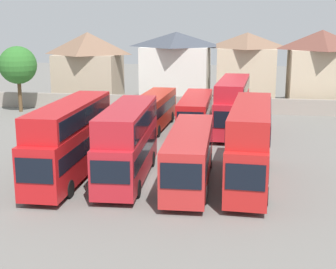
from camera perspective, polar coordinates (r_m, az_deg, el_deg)
ground at (r=50.00m, az=2.73°, el=1.07°), size 140.00×140.00×0.00m
depot_boundary_wall at (r=57.20m, az=3.59°, el=3.50°), size 56.00×0.50×1.80m
bus_1 at (r=33.34m, az=-11.27°, el=-0.21°), size 2.70×11.97×5.11m
bus_2 at (r=32.44m, az=-4.70°, el=-0.54°), size 3.14×10.72×4.93m
bus_3 at (r=31.75m, az=2.53°, el=-2.24°), size 2.95×11.58×3.53m
bus_4 at (r=31.92m, az=9.55°, el=-0.65°), size 2.91×11.93×5.19m
bus_5 at (r=48.06m, az=-1.66°, el=2.93°), size 2.80×11.21×3.36m
bus_6 at (r=47.49m, az=3.24°, el=2.75°), size 2.85×11.44×3.30m
bus_7 at (r=46.73m, az=7.51°, el=3.67°), size 3.07×11.34×5.04m
house_terrace_left at (r=66.23m, az=-9.23°, el=7.87°), size 8.44×6.85×8.95m
house_terrace_centre at (r=63.44m, az=0.96°, el=7.83°), size 8.72×7.59×9.03m
house_terrace_right at (r=62.96m, az=9.10°, el=7.61°), size 7.45×6.43×8.98m
house_terrace_far_right at (r=62.20m, az=17.26°, el=7.31°), size 7.73×7.50×9.35m
tree_left_of_lot at (r=59.38m, az=-17.04°, el=7.69°), size 4.32×4.32×7.59m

